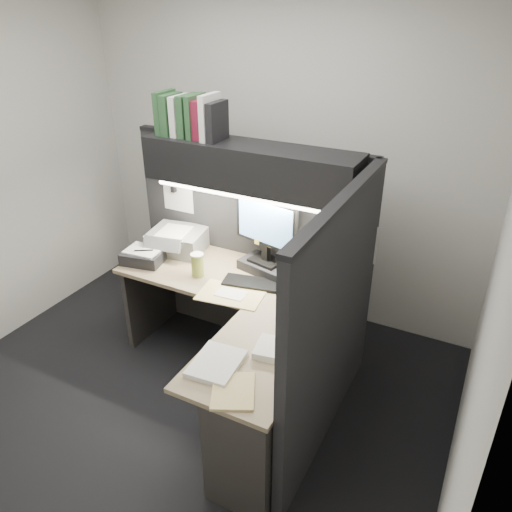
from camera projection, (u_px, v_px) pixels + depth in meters
name	position (u px, v px, depth m)	size (l,w,h in m)	color
floor	(186.00, 396.00, 3.56)	(3.50, 3.50, 0.00)	black
wall_back	(279.00, 157.00, 4.11)	(3.50, 0.04, 2.70)	beige
wall_right	(493.00, 295.00, 2.22)	(0.04, 3.00, 2.70)	beige
partition_back	(250.00, 245.00, 3.90)	(1.90, 0.06, 1.60)	black
partition_right	(333.00, 328.00, 2.93)	(0.06, 1.50, 1.60)	black
desk	(237.00, 365.00, 3.18)	(1.70, 1.53, 0.73)	#9B8362
overhead_shelf	(249.00, 166.00, 3.40)	(1.55, 0.34, 0.30)	black
task_light_tube	(240.00, 196.00, 3.37)	(0.04, 0.04, 1.32)	white
monitor	(266.00, 244.00, 3.57)	(0.52, 0.31, 0.56)	black
keyboard	(257.00, 284.00, 3.49)	(0.48, 0.16, 0.02)	black
mousepad	(309.00, 302.00, 3.30)	(0.21, 0.19, 0.00)	navy
mouse	(309.00, 301.00, 3.27)	(0.06, 0.10, 0.04)	black
telephone	(319.00, 277.00, 3.51)	(0.22, 0.23, 0.09)	beige
coffee_cup	(198.00, 265.00, 3.58)	(0.09, 0.09, 0.17)	#ADB94A
printer	(178.00, 240.00, 3.95)	(0.42, 0.35, 0.17)	gray
notebook_stack	(144.00, 256.00, 3.79)	(0.30, 0.25, 0.09)	black
open_folder	(231.00, 294.00, 3.38)	(0.44, 0.29, 0.01)	#D6BE78
paper_stack_a	(277.00, 350.00, 2.82)	(0.24, 0.20, 0.05)	white
paper_stack_b	(217.00, 364.00, 2.73)	(0.25, 0.31, 0.03)	white
manila_stack	(233.00, 391.00, 2.55)	(0.22, 0.28, 0.02)	#D6BE78
binder_row	(191.00, 116.00, 3.45)	(0.49, 0.25, 0.31)	#234727
pinned_papers	(275.00, 245.00, 3.34)	(1.76, 1.31, 0.51)	white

